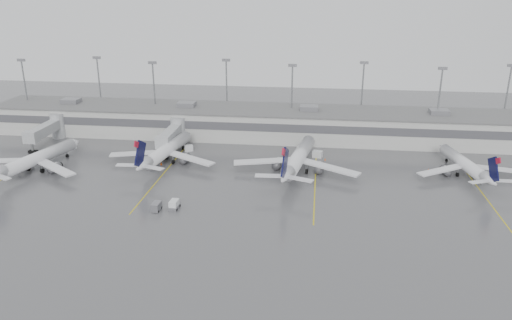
# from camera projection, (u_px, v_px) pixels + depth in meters

# --- Properties ---
(ground) EXTENTS (260.00, 260.00, 0.00)m
(ground) POSITION_uv_depth(u_px,v_px,m) (215.00, 230.00, 89.26)
(ground) COLOR #4F4F51
(ground) RESTS_ON ground
(terminal) EXTENTS (152.00, 17.00, 9.45)m
(terminal) POSITION_uv_depth(u_px,v_px,m) (256.00, 122.00, 142.02)
(terminal) COLOR #B1B1AC
(terminal) RESTS_ON ground
(light_masts) EXTENTS (142.40, 8.00, 20.60)m
(light_masts) POSITION_uv_depth(u_px,v_px,m) (258.00, 91.00, 144.76)
(light_masts) COLOR gray
(light_masts) RESTS_ON ground
(jet_bridge_left) EXTENTS (4.00, 17.20, 7.00)m
(jet_bridge_left) POSITION_uv_depth(u_px,v_px,m) (50.00, 128.00, 137.23)
(jet_bridge_left) COLOR #939598
(jet_bridge_left) RESTS_ON ground
(jet_bridge_right) EXTENTS (4.00, 17.20, 7.00)m
(jet_bridge_right) POSITION_uv_depth(u_px,v_px,m) (174.00, 133.00, 133.09)
(jet_bridge_right) COLOR #939598
(jet_bridge_right) RESTS_ON ground
(stand_markings) EXTENTS (105.25, 40.00, 0.01)m
(stand_markings) POSITION_uv_depth(u_px,v_px,m) (237.00, 180.00, 111.68)
(stand_markings) COLOR gold
(stand_markings) RESTS_ON ground
(jet_far_left) EXTENTS (25.95, 29.44, 9.69)m
(jet_far_left) POSITION_uv_depth(u_px,v_px,m) (35.00, 159.00, 116.11)
(jet_far_left) COLOR silver
(jet_far_left) RESTS_ON ground
(jet_mid_left) EXTENTS (27.07, 30.54, 9.91)m
(jet_mid_left) POSITION_uv_depth(u_px,v_px,m) (165.00, 151.00, 121.53)
(jet_mid_left) COLOR silver
(jet_mid_left) RESTS_ON ground
(jet_mid_right) EXTENTS (29.34, 33.13, 10.77)m
(jet_mid_right) POSITION_uv_depth(u_px,v_px,m) (298.00, 158.00, 115.44)
(jet_mid_right) COLOR silver
(jet_mid_right) RESTS_ON ground
(jet_far_right) EXTENTS (23.86, 27.02, 8.84)m
(jet_far_right) POSITION_uv_depth(u_px,v_px,m) (466.00, 164.00, 113.39)
(jet_far_right) COLOR silver
(jet_far_right) RESTS_ON ground
(baggage_tug) EXTENTS (1.88, 2.82, 1.77)m
(baggage_tug) POSITION_uv_depth(u_px,v_px,m) (174.00, 206.00, 97.36)
(baggage_tug) COLOR silver
(baggage_tug) RESTS_ON ground
(baggage_cart) EXTENTS (1.55, 2.61, 1.64)m
(baggage_cart) POSITION_uv_depth(u_px,v_px,m) (156.00, 206.00, 96.57)
(baggage_cart) COLOR slate
(baggage_cart) RESTS_ON ground
(gse_uld_a) EXTENTS (2.59, 2.21, 1.55)m
(gse_uld_a) POSITION_uv_depth(u_px,v_px,m) (72.00, 146.00, 132.73)
(gse_uld_a) COLOR silver
(gse_uld_a) RESTS_ON ground
(gse_uld_b) EXTENTS (2.54, 2.16, 1.53)m
(gse_uld_b) POSITION_uv_depth(u_px,v_px,m) (189.00, 148.00, 130.81)
(gse_uld_b) COLOR silver
(gse_uld_b) RESTS_ON ground
(gse_uld_c) EXTENTS (2.71, 2.15, 1.68)m
(gse_uld_c) POSITION_uv_depth(u_px,v_px,m) (317.00, 154.00, 126.03)
(gse_uld_c) COLOR silver
(gse_uld_c) RESTS_ON ground
(gse_loader) EXTENTS (3.21, 4.05, 2.21)m
(gse_loader) POSITION_uv_depth(u_px,v_px,m) (168.00, 140.00, 136.09)
(gse_loader) COLOR slate
(gse_loader) RESTS_ON ground
(cone_a) EXTENTS (0.45, 0.45, 0.72)m
(cone_a) POSITION_uv_depth(u_px,v_px,m) (47.00, 159.00, 123.77)
(cone_a) COLOR #DD4304
(cone_a) RESTS_ON ground
(cone_b) EXTENTS (0.45, 0.45, 0.72)m
(cone_b) POSITION_uv_depth(u_px,v_px,m) (161.00, 163.00, 120.94)
(cone_b) COLOR #DD4304
(cone_b) RESTS_ON ground
(cone_c) EXTENTS (0.39, 0.39, 0.61)m
(cone_c) POSITION_uv_depth(u_px,v_px,m) (325.00, 159.00, 124.04)
(cone_c) COLOR #DD4304
(cone_c) RESTS_ON ground
(cone_d) EXTENTS (0.48, 0.48, 0.76)m
(cone_d) POSITION_uv_depth(u_px,v_px,m) (428.00, 170.00, 116.68)
(cone_d) COLOR #DD4304
(cone_d) RESTS_ON ground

